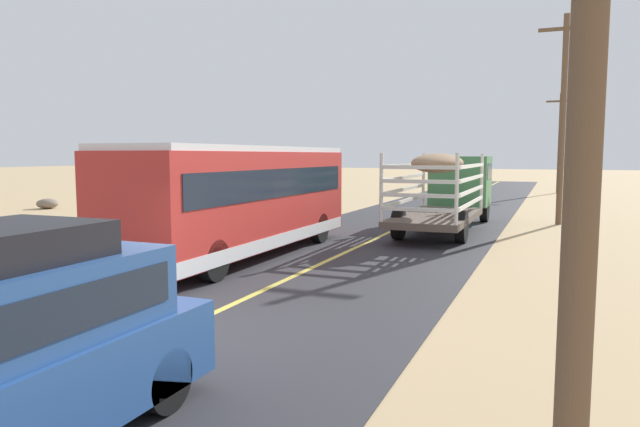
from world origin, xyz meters
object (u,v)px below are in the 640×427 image
(livestock_truck, at_px, (452,184))
(boulder_near_shoulder, at_px, (47,204))
(bus, at_px, (242,198))
(power_pole_mid, at_px, (563,114))
(power_pole_far, at_px, (560,140))

(livestock_truck, bearing_deg, boulder_near_shoulder, -178.96)
(bus, relative_size, power_pole_mid, 1.13)
(bus, relative_size, power_pole_far, 1.29)
(bus, height_order, power_pole_mid, power_pole_mid)
(livestock_truck, xyz_separation_m, power_pole_far, (4.13, 24.77, 2.37))
(livestock_truck, distance_m, power_pole_far, 25.22)
(power_pole_far, relative_size, boulder_near_shoulder, 6.69)
(power_pole_mid, bearing_deg, livestock_truck, -148.74)
(livestock_truck, distance_m, boulder_near_shoulder, 22.30)
(livestock_truck, relative_size, bus, 0.97)
(power_pole_far, distance_m, boulder_near_shoulder, 36.67)
(livestock_truck, xyz_separation_m, power_pole_mid, (4.13, 2.51, 2.92))
(power_pole_mid, relative_size, power_pole_far, 1.14)
(boulder_near_shoulder, bearing_deg, bus, -27.18)
(power_pole_mid, xyz_separation_m, boulder_near_shoulder, (-26.37, -2.91, -4.43))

